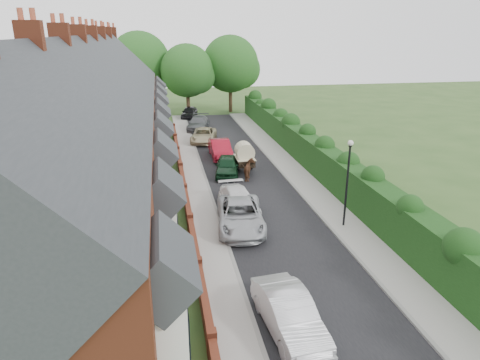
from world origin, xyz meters
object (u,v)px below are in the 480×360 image
at_px(car_green, 227,166).
at_px(car_black, 189,112).
at_px(car_silver_b, 240,215).
at_px(car_red, 220,149).
at_px(car_beige, 204,135).
at_px(lamppost, 348,173).
at_px(horse_cart, 245,155).
at_px(car_grey, 198,123).
at_px(car_silver_a, 289,314).
at_px(horse, 249,170).
at_px(car_white, 238,201).

distance_m(car_green, car_black, 24.03).
xyz_separation_m(car_silver_b, car_red, (0.88, 14.53, 0.02)).
relative_size(car_beige, car_black, 1.17).
xyz_separation_m(lamppost, car_beige, (-5.88, 21.48, -2.60)).
height_order(car_silver_b, horse_cart, horse_cart).
xyz_separation_m(car_red, car_grey, (-0.89, 11.77, -0.03)).
relative_size(car_silver_a, car_green, 1.07).
relative_size(car_beige, car_grey, 0.96).
bearing_deg(horse, horse_cart, -76.42).
bearing_deg(car_green, car_beige, 104.70).
xyz_separation_m(car_silver_b, horse, (2.21, 8.14, -0.01)).
xyz_separation_m(lamppost, car_grey, (-5.89, 27.30, -2.54)).
distance_m(car_silver_b, horse, 8.43).
bearing_deg(car_black, car_red, -71.51).
bearing_deg(lamppost, car_red, 107.85).
bearing_deg(car_grey, car_red, -72.26).
xyz_separation_m(car_white, car_green, (0.44, 7.35, 0.04)).
xyz_separation_m(car_silver_b, car_grey, (-0.01, 26.30, -0.02)).
bearing_deg(car_grey, car_white, -75.86).
xyz_separation_m(lamppost, horse_cart, (-3.67, 11.10, -1.91)).
bearing_deg(car_silver_a, car_grey, 84.82).
bearing_deg(car_red, car_green, -92.07).
relative_size(car_white, car_green, 1.12).
bearing_deg(horse_cart, horse, -90.00).
bearing_deg(horse, car_beige, -66.26).
bearing_deg(car_grey, horse_cart, -68.78).
xyz_separation_m(horse, horse_cart, (0.00, 1.97, 0.62)).
bearing_deg(horse, car_silver_a, 96.75).
bearing_deg(car_grey, horse, -69.61).
relative_size(car_green, horse_cart, 1.29).
bearing_deg(car_grey, car_silver_a, -76.35).
height_order(car_red, horse, car_red).
bearing_deg(car_silver_b, lamppost, -3.23).
relative_size(lamppost, horse, 2.84).
distance_m(car_red, car_beige, 6.02).
bearing_deg(car_silver_a, horse, 77.76).
height_order(car_white, horse_cart, horse_cart).
bearing_deg(lamppost, car_silver_a, -125.03).
xyz_separation_m(car_white, car_red, (0.59, 12.28, 0.09)).
height_order(car_silver_a, car_silver_b, car_silver_b).
bearing_deg(horse, lamppost, 125.47).
height_order(car_white, car_grey, car_grey).
bearing_deg(car_white, car_grey, 87.66).
bearing_deg(horse, car_green, -31.25).
bearing_deg(car_white, horse, 68.89).
distance_m(car_silver_b, car_black, 33.60).
height_order(car_red, car_grey, car_red).
relative_size(car_red, car_beige, 0.96).
height_order(car_silver_a, horse, horse).
height_order(car_grey, horse_cart, horse_cart).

